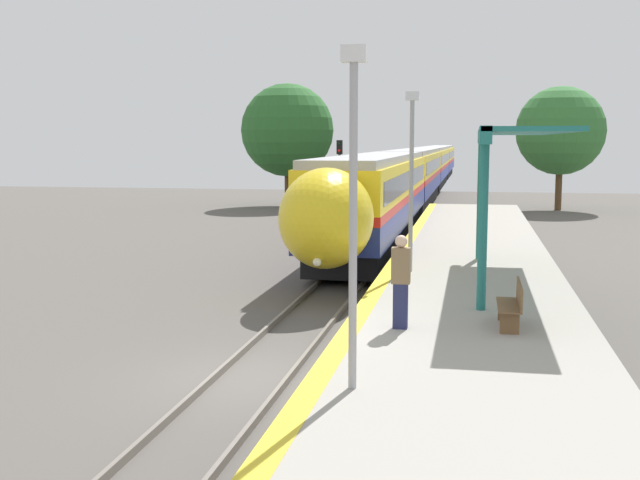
{
  "coord_description": "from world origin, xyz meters",
  "views": [
    {
      "loc": [
        4.16,
        -14.76,
        4.63
      ],
      "look_at": [
        0.59,
        3.85,
        2.29
      ],
      "focal_mm": 45.0,
      "sensor_mm": 36.0,
      "label": 1
    }
  ],
  "objects_px": {
    "platform_bench": "(513,304)",
    "lamppost_mid": "(411,169)",
    "railway_signal": "(339,177)",
    "lamppost_near": "(353,194)",
    "person_waiting": "(401,280)",
    "train": "(423,169)"
  },
  "relations": [
    {
      "from": "train",
      "to": "lamppost_mid",
      "type": "bearing_deg",
      "value": -86.85
    },
    {
      "from": "train",
      "to": "railway_signal",
      "type": "bearing_deg",
      "value": -95.11
    },
    {
      "from": "platform_bench",
      "to": "lamppost_mid",
      "type": "relative_size",
      "value": 0.31
    },
    {
      "from": "platform_bench",
      "to": "person_waiting",
      "type": "height_order",
      "value": "person_waiting"
    },
    {
      "from": "railway_signal",
      "to": "lamppost_mid",
      "type": "bearing_deg",
      "value": -74.27
    },
    {
      "from": "railway_signal",
      "to": "lamppost_near",
      "type": "relative_size",
      "value": 0.94
    },
    {
      "from": "train",
      "to": "person_waiting",
      "type": "xyz_separation_m",
      "value": [
        2.82,
        -51.66,
        -0.34
      ]
    },
    {
      "from": "lamppost_near",
      "to": "person_waiting",
      "type": "bearing_deg",
      "value": 84.88
    },
    {
      "from": "platform_bench",
      "to": "lamppost_near",
      "type": "height_order",
      "value": "lamppost_near"
    },
    {
      "from": "platform_bench",
      "to": "lamppost_near",
      "type": "bearing_deg",
      "value": -119.44
    },
    {
      "from": "platform_bench",
      "to": "railway_signal",
      "type": "height_order",
      "value": "railway_signal"
    },
    {
      "from": "platform_bench",
      "to": "train",
      "type": "bearing_deg",
      "value": 95.54
    },
    {
      "from": "train",
      "to": "person_waiting",
      "type": "relative_size",
      "value": 50.51
    },
    {
      "from": "person_waiting",
      "to": "train",
      "type": "bearing_deg",
      "value": 93.12
    },
    {
      "from": "railway_signal",
      "to": "lamppost_near",
      "type": "xyz_separation_m",
      "value": [
        4.91,
        -28.26,
        1.04
      ]
    },
    {
      "from": "train",
      "to": "lamppost_near",
      "type": "xyz_separation_m",
      "value": [
        2.47,
        -55.58,
        1.56
      ]
    },
    {
      "from": "train",
      "to": "lamppost_mid",
      "type": "distance_m",
      "value": 44.86
    },
    {
      "from": "platform_bench",
      "to": "person_waiting",
      "type": "relative_size",
      "value": 0.85
    },
    {
      "from": "train",
      "to": "lamppost_mid",
      "type": "xyz_separation_m",
      "value": [
        2.47,
        -44.76,
        1.56
      ]
    },
    {
      "from": "person_waiting",
      "to": "lamppost_near",
      "type": "xyz_separation_m",
      "value": [
        -0.35,
        -3.92,
        1.9
      ]
    },
    {
      "from": "platform_bench",
      "to": "railway_signal",
      "type": "xyz_separation_m",
      "value": [
        -7.41,
        23.83,
        1.35
      ]
    },
    {
      "from": "lamppost_mid",
      "to": "railway_signal",
      "type": "bearing_deg",
      "value": 105.73
    }
  ]
}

